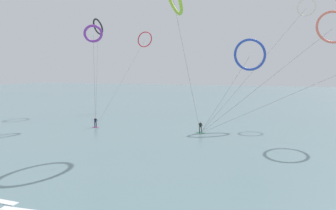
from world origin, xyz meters
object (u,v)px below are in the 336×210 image
object	(u,v)px
surfer_emerald	(200,128)
kite_cobalt	(250,55)
surfer_magenta	(95,123)
kite_coral	(333,27)
kite_crimson	(145,40)
kite_ivory	(306,8)
kite_charcoal	(98,27)
kite_violet	(93,34)

from	to	relation	value
surfer_emerald	kite_cobalt	distance (m)	15.90
surfer_magenta	kite_coral	world-z (taller)	kite_coral
surfer_magenta	kite_cobalt	bearing A→B (deg)	145.91
surfer_magenta	kite_crimson	distance (m)	31.44
kite_cobalt	kite_coral	bearing A→B (deg)	-40.41
kite_ivory	kite_crimson	world-z (taller)	kite_ivory
surfer_magenta	kite_cobalt	distance (m)	28.53
surfer_magenta	surfer_emerald	bearing A→B (deg)	127.18
kite_charcoal	kite_violet	xyz separation A→B (m)	(8.52, -13.86, -3.83)
kite_coral	kite_crimson	world-z (taller)	kite_crimson
kite_coral	surfer_emerald	bearing A→B (deg)	53.06
kite_coral	kite_ivory	world-z (taller)	kite_ivory
kite_violet	kite_coral	distance (m)	37.60
surfer_emerald	kite_charcoal	distance (m)	37.43
kite_ivory	kite_violet	bearing A→B (deg)	35.49
kite_ivory	kite_crimson	size ratio (longest dim) A/B	0.82
kite_ivory	kite_coral	bearing A→B (deg)	105.48
surfer_emerald	kite_cobalt	xyz separation A→B (m)	(6.18, 9.19, 11.41)
kite_charcoal	kite_violet	size ratio (longest dim) A/B	1.24
surfer_emerald	kite_charcoal	xyz separation A→B (m)	(-28.39, 15.33, 18.99)
surfer_magenta	kite_charcoal	bearing A→B (deg)	-117.35
surfer_emerald	kite_violet	world-z (taller)	kite_violet
surfer_magenta	surfer_emerald	size ratio (longest dim) A/B	1.00
kite_violet	kite_cobalt	bearing A→B (deg)	155.39
surfer_emerald	kite_ivory	world-z (taller)	kite_ivory
kite_crimson	kite_coral	bearing A→B (deg)	97.78
surfer_emerald	kite_charcoal	world-z (taller)	kite_charcoal
surfer_emerald	kite_cobalt	size ratio (longest dim) A/B	0.11
kite_cobalt	surfer_magenta	bearing A→B (deg)	-175.36
kite_charcoal	kite_crimson	distance (m)	12.05
kite_violet	kite_ivory	world-z (taller)	kite_ivory
kite_coral	kite_crimson	size ratio (longest dim) A/B	0.70
surfer_emerald	kite_ivory	bearing A→B (deg)	-159.31
surfer_magenta	kite_ivory	distance (m)	44.82
kite_coral	kite_violet	bearing A→B (deg)	42.33
kite_violet	kite_ivory	xyz separation A→B (m)	(35.30, 18.76, 5.64)
surfer_magenta	surfer_emerald	world-z (taller)	same
surfer_emerald	kite_ivory	xyz separation A→B (m)	(15.44, 20.23, 20.79)
kite_charcoal	kite_crimson	xyz separation A→B (m)	(7.68, 9.01, -2.23)
kite_charcoal	kite_ivory	size ratio (longest dim) A/B	0.93
kite_charcoal	kite_ivory	xyz separation A→B (m)	(43.82, 4.90, 1.80)
kite_charcoal	kite_cobalt	distance (m)	35.92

